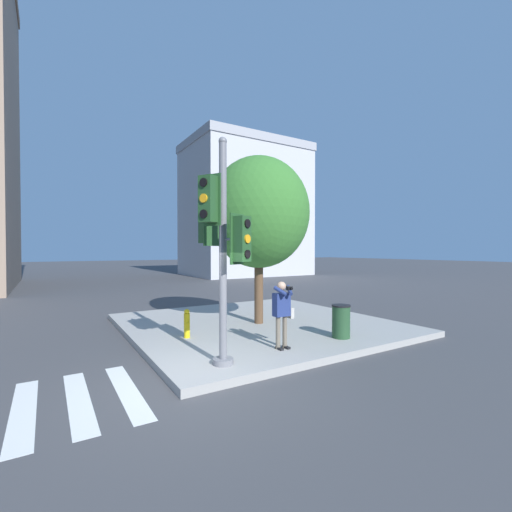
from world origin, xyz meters
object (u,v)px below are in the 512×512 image
object	(u,v)px
traffic_signal_pole	(220,237)
street_tree	(259,213)
trash_bin	(341,321)
fire_hydrant	(187,323)
person_photographer	(282,309)

from	to	relation	value
traffic_signal_pole	street_tree	bearing A→B (deg)	47.04
street_tree	trash_bin	xyz separation A→B (m)	(0.92, -2.73, -3.13)
traffic_signal_pole	street_tree	distance (m)	4.25
traffic_signal_pole	fire_hydrant	bearing A→B (deg)	85.64
street_tree	fire_hydrant	bearing A→B (deg)	-168.38
street_tree	fire_hydrant	xyz separation A→B (m)	(-2.63, -0.54, -3.19)
fire_hydrant	street_tree	bearing A→B (deg)	11.62
person_photographer	trash_bin	size ratio (longest dim) A/B	1.81
traffic_signal_pole	fire_hydrant	world-z (taller)	traffic_signal_pole
traffic_signal_pole	person_photographer	distance (m)	2.48
person_photographer	street_tree	world-z (taller)	street_tree
fire_hydrant	trash_bin	size ratio (longest dim) A/B	0.88
trash_bin	fire_hydrant	bearing A→B (deg)	148.45
person_photographer	fire_hydrant	xyz separation A→B (m)	(-1.61, 2.17, -0.58)
street_tree	trash_bin	world-z (taller)	street_tree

